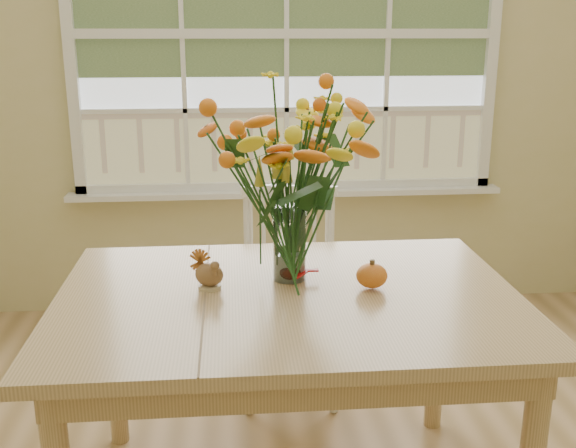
{
  "coord_description": "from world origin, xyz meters",
  "views": [
    {
      "loc": [
        -0.32,
        -1.48,
        1.57
      ],
      "look_at": [
        -0.15,
        0.5,
        0.99
      ],
      "focal_mm": 42.0,
      "sensor_mm": 36.0,
      "label": 1
    }
  ],
  "objects": [
    {
      "name": "dining_table",
      "position": [
        -0.15,
        0.48,
        0.68
      ],
      "size": [
        1.45,
        1.04,
        0.77
      ],
      "rotation": [
        0.0,
        0.0,
        -0.0
      ],
      "color": "tan",
      "rests_on": "floor"
    },
    {
      "name": "turkey_figurine",
      "position": [
        -0.39,
        0.54,
        0.82
      ],
      "size": [
        0.11,
        0.1,
        0.12
      ],
      "rotation": [
        0.0,
        0.0,
        -0.38
      ],
      "color": "#CCB78C",
      "rests_on": "dining_table"
    },
    {
      "name": "windsor_chair",
      "position": [
        -0.07,
        1.28,
        0.5
      ],
      "size": [
        0.44,
        0.42,
        0.89
      ],
      "rotation": [
        0.0,
        0.0,
        -0.06
      ],
      "color": "white",
      "rests_on": "floor"
    },
    {
      "name": "flower_vase",
      "position": [
        -0.13,
        0.6,
        1.14
      ],
      "size": [
        0.51,
        0.51,
        0.6
      ],
      "color": "white",
      "rests_on": "dining_table"
    },
    {
      "name": "dark_gourd",
      "position": [
        -0.13,
        0.58,
        0.81
      ],
      "size": [
        0.13,
        0.09,
        0.07
      ],
      "color": "#38160F",
      "rests_on": "dining_table"
    },
    {
      "name": "window",
      "position": [
        0.0,
        2.21,
        1.53
      ],
      "size": [
        2.42,
        0.12,
        1.74
      ],
      "color": "silver",
      "rests_on": "wall_back"
    },
    {
      "name": "wall_back",
      "position": [
        0.0,
        2.25,
        1.35
      ],
      "size": [
        4.0,
        0.02,
        2.7
      ],
      "primitive_type": "cube",
      "color": "#D0C685",
      "rests_on": "floor"
    },
    {
      "name": "pumpkin",
      "position": [
        0.12,
        0.49,
        0.81
      ],
      "size": [
        0.1,
        0.1,
        0.08
      ],
      "primitive_type": "ellipsoid",
      "color": "#D85619",
      "rests_on": "dining_table"
    }
  ]
}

